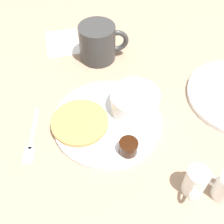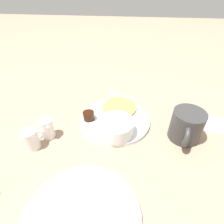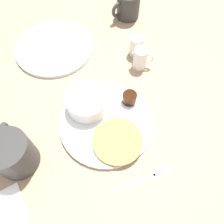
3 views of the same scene
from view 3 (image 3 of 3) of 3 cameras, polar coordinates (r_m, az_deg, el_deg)
name	(u,v)px [view 3 (image 3 of 3)]	position (r m, az deg, el deg)	size (l,w,h in m)	color
ground_plane	(106,125)	(0.58, -1.55, -3.29)	(4.00, 4.00, 0.00)	#9E7F66
plate	(106,123)	(0.57, -1.56, -3.02)	(0.24, 0.24, 0.01)	white
pancake_stack	(118,141)	(0.54, 1.45, -7.58)	(0.13, 0.13, 0.01)	#B78447
bowl	(87,102)	(0.57, -6.61, 2.67)	(0.11, 0.11, 0.05)	white
syrup_cup	(129,98)	(0.59, 4.59, 3.66)	(0.04, 0.04, 0.03)	black
butter_ramekin	(87,98)	(0.59, -6.58, 3.77)	(0.05, 0.05, 0.04)	white
coffee_mug	(13,153)	(0.55, -24.55, -9.76)	(0.10, 0.13, 0.10)	#333333
creamer_pitcher_near	(140,58)	(0.67, 7.43, 13.73)	(0.05, 0.05, 0.07)	white
creamer_pitcher_far	(136,46)	(0.71, 6.36, 16.83)	(0.05, 0.05, 0.07)	white
fork	(148,177)	(0.54, 9.32, -16.49)	(0.14, 0.06, 0.00)	silver
second_mug	(128,6)	(0.85, 4.10, 26.00)	(0.11, 0.08, 0.09)	#333333
far_plate	(54,47)	(0.77, -14.83, 16.01)	(0.25, 0.25, 0.01)	white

